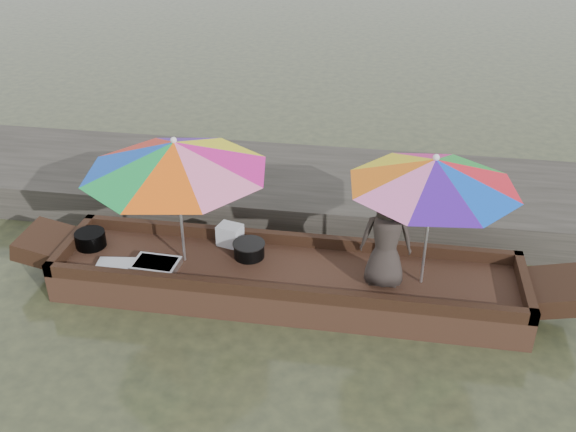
% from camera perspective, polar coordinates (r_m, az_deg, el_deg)
% --- Properties ---
extents(water, '(80.00, 80.00, 0.00)m').
position_cam_1_polar(water, '(7.61, -0.12, -6.94)').
color(water, '#2F3323').
rests_on(water, ground).
extents(dock, '(22.00, 2.20, 0.50)m').
position_cam_1_polar(dock, '(9.34, 2.11, 2.23)').
color(dock, '#2D2B26').
rests_on(dock, ground).
extents(boat_hull, '(5.37, 1.20, 0.35)m').
position_cam_1_polar(boat_hull, '(7.51, -0.13, -5.86)').
color(boat_hull, '#372015').
rests_on(boat_hull, water).
extents(cooking_pot, '(0.36, 0.36, 0.19)m').
position_cam_1_polar(cooking_pot, '(8.15, -17.15, -1.99)').
color(cooking_pot, black).
rests_on(cooking_pot, boat_hull).
extents(tray_crayfish, '(0.54, 0.38, 0.09)m').
position_cam_1_polar(tray_crayfish, '(7.55, -11.66, -4.32)').
color(tray_crayfish, silver).
rests_on(tray_crayfish, boat_hull).
extents(tray_scallop, '(0.56, 0.42, 0.06)m').
position_cam_1_polar(tray_scallop, '(7.64, -14.84, -4.47)').
color(tray_scallop, silver).
rests_on(tray_scallop, boat_hull).
extents(charcoal_grill, '(0.36, 0.36, 0.17)m').
position_cam_1_polar(charcoal_grill, '(7.61, -3.48, -3.06)').
color(charcoal_grill, black).
rests_on(charcoal_grill, boat_hull).
extents(supply_bag, '(0.33, 0.28, 0.26)m').
position_cam_1_polar(supply_bag, '(7.84, -5.18, -1.69)').
color(supply_bag, silver).
rests_on(supply_bag, boat_hull).
extents(vendor, '(0.57, 0.37, 1.16)m').
position_cam_1_polar(vendor, '(6.95, 8.75, -1.97)').
color(vendor, '#302925').
rests_on(vendor, boat_hull).
extents(umbrella_bow, '(2.50, 2.50, 1.55)m').
position_cam_1_polar(umbrella_bow, '(7.28, -9.63, 1.24)').
color(umbrella_bow, '#E5148C').
rests_on(umbrella_bow, boat_hull).
extents(umbrella_stern, '(2.24, 2.24, 1.55)m').
position_cam_1_polar(umbrella_stern, '(6.95, 12.36, -0.51)').
color(umbrella_stern, red).
rests_on(umbrella_stern, boat_hull).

